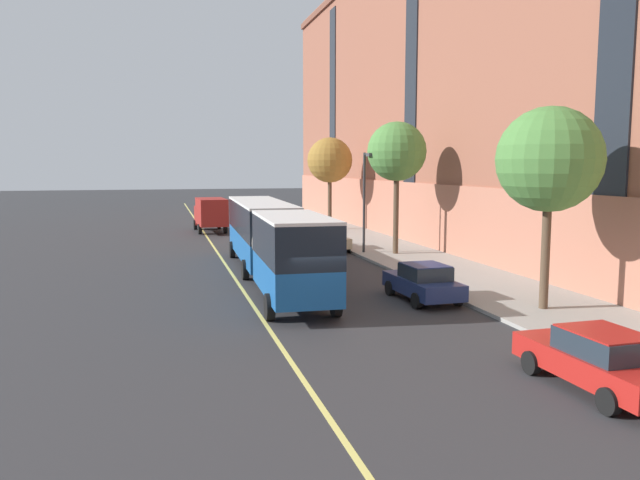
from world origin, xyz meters
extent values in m
plane|color=#303033|center=(0.00, 0.00, 0.00)|extent=(260.00, 260.00, 0.00)
cube|color=#9E9B93|center=(9.14, 3.00, 0.07)|extent=(5.69, 160.00, 0.15)
cube|color=#B67058|center=(11.91, 0.00, 2.20)|extent=(0.14, 110.00, 4.40)
cube|color=#1E232B|center=(11.93, 20.62, 12.61)|extent=(0.10, 2.00, 17.42)
cube|color=#1E232B|center=(11.93, 41.25, 12.61)|extent=(0.10, 2.00, 17.42)
cube|color=#19569E|center=(-0.18, 12.36, 1.28)|extent=(2.82, 11.69, 1.32)
cube|color=black|center=(-0.18, 12.36, 2.74)|extent=(2.83, 11.69, 1.61)
cube|color=silver|center=(-0.18, 12.36, 3.61)|extent=(2.84, 11.69, 0.12)
cube|color=#19232D|center=(-0.02, 18.20, 2.58)|extent=(2.29, 0.14, 1.21)
cube|color=orange|center=(-0.02, 18.21, 3.37)|extent=(1.74, 0.11, 0.28)
cube|color=black|center=(-0.02, 18.22, 0.72)|extent=(2.44, 0.19, 0.24)
cube|color=white|center=(-0.89, 18.24, 0.97)|extent=(0.28, 0.07, 0.18)
cube|color=white|center=(0.85, 18.19, 0.97)|extent=(0.28, 0.07, 0.18)
cylinder|color=#595651|center=(-0.36, 6.05, 2.08)|extent=(2.39, 1.07, 2.36)
cube|color=#19569E|center=(-0.47, 2.30, 1.28)|extent=(2.67, 6.56, 1.32)
cube|color=black|center=(-0.47, 2.30, 2.74)|extent=(2.68, 6.56, 1.61)
cube|color=silver|center=(-0.47, 2.30, 3.61)|extent=(2.69, 6.56, 0.12)
cylinder|color=black|center=(-1.31, 16.46, 0.50)|extent=(0.33, 1.01, 1.00)
cylinder|color=black|center=(1.18, 16.39, 0.50)|extent=(0.33, 1.01, 1.00)
cylinder|color=black|center=(-1.52, 8.90, 0.50)|extent=(0.33, 1.01, 1.00)
cylinder|color=black|center=(0.96, 8.83, 0.50)|extent=(0.33, 1.01, 1.00)
cylinder|color=black|center=(-1.76, 0.55, 0.50)|extent=(0.33, 1.01, 1.00)
cylinder|color=black|center=(0.72, 0.48, 0.50)|extent=(0.33, 1.01, 1.00)
cube|color=#B21E19|center=(4.99, -8.43, 0.64)|extent=(1.95, 4.72, 0.64)
cube|color=#232D38|center=(5.00, -8.67, 1.24)|extent=(1.65, 2.15, 0.56)
cube|color=#B21E19|center=(5.00, -8.67, 1.54)|extent=(1.61, 2.05, 0.04)
cylinder|color=black|center=(4.07, -7.02, 0.32)|extent=(0.24, 0.65, 0.64)
cylinder|color=black|center=(5.83, -6.96, 0.32)|extent=(0.24, 0.65, 0.64)
cylinder|color=black|center=(4.16, -9.91, 0.32)|extent=(0.24, 0.65, 0.64)
cube|color=navy|center=(5.01, 2.32, 0.64)|extent=(2.00, 4.39, 0.64)
cube|color=#232D38|center=(5.01, 2.10, 1.24)|extent=(1.70, 2.01, 0.56)
cube|color=navy|center=(5.01, 2.10, 1.54)|extent=(1.66, 1.92, 0.04)
cylinder|color=black|center=(4.05, 3.63, 0.32)|extent=(0.24, 0.65, 0.64)
cylinder|color=black|center=(5.86, 3.69, 0.32)|extent=(0.24, 0.65, 0.64)
cylinder|color=black|center=(4.15, 0.94, 0.32)|extent=(0.24, 0.65, 0.64)
cylinder|color=black|center=(5.96, 1.01, 0.32)|extent=(0.24, 0.65, 0.64)
cube|color=#BCAD89|center=(5.24, 18.36, 0.64)|extent=(2.01, 4.72, 0.64)
cube|color=#232D38|center=(5.25, 18.12, 1.24)|extent=(1.69, 2.16, 0.56)
cube|color=#BCAD89|center=(5.25, 18.12, 1.54)|extent=(1.65, 2.06, 0.04)
cylinder|color=black|center=(4.29, 19.76, 0.32)|extent=(0.25, 0.65, 0.64)
cylinder|color=black|center=(6.08, 19.83, 0.32)|extent=(0.25, 0.65, 0.64)
cylinder|color=black|center=(4.41, 16.88, 0.32)|extent=(0.25, 0.65, 0.64)
cylinder|color=black|center=(6.19, 16.95, 0.32)|extent=(0.25, 0.65, 0.64)
cube|color=#B7B7BC|center=(5.19, 28.97, 0.64)|extent=(1.82, 4.28, 0.64)
cube|color=#232D38|center=(5.19, 28.76, 1.24)|extent=(1.58, 1.94, 0.56)
cube|color=#B7B7BC|center=(5.19, 28.76, 1.54)|extent=(1.55, 1.85, 0.04)
cylinder|color=black|center=(4.34, 30.30, 0.32)|extent=(0.23, 0.64, 0.64)
cylinder|color=black|center=(6.08, 30.28, 0.32)|extent=(0.23, 0.64, 0.64)
cylinder|color=black|center=(4.31, 27.66, 0.32)|extent=(0.23, 0.64, 0.64)
cylinder|color=black|center=(6.05, 27.64, 0.32)|extent=(0.23, 0.64, 0.64)
cube|color=maroon|center=(-1.38, 30.84, 1.79)|extent=(2.38, 4.65, 2.19)
cube|color=maroon|center=(-1.51, 34.17, 1.25)|extent=(2.16, 1.78, 1.60)
cube|color=#1E2833|center=(-1.55, 35.05, 1.50)|extent=(1.87, 0.16, 0.80)
cylinder|color=black|center=(-2.56, 34.13, 0.42)|extent=(0.29, 0.85, 0.84)
cylinder|color=black|center=(-0.47, 34.21, 0.42)|extent=(0.29, 0.85, 0.84)
cylinder|color=black|center=(-2.40, 30.28, 0.42)|extent=(0.29, 0.85, 0.84)
cylinder|color=black|center=(-0.31, 30.36, 0.42)|extent=(0.29, 0.85, 0.84)
cylinder|color=brown|center=(8.65, -0.78, 2.45)|extent=(0.33, 0.33, 4.59)
sphere|color=#4C843D|center=(8.65, -0.78, 5.83)|extent=(3.95, 3.95, 3.95)
cylinder|color=brown|center=(8.65, 14.76, 2.80)|extent=(0.34, 0.34, 5.31)
sphere|color=#4C843D|center=(8.65, 14.76, 6.46)|extent=(3.63, 3.63, 3.63)
cylinder|color=brown|center=(8.65, 30.30, 2.57)|extent=(0.34, 0.34, 4.85)
sphere|color=olive|center=(8.65, 30.30, 6.06)|extent=(3.84, 3.84, 3.84)
cylinder|color=#2D2D30|center=(6.90, 15.74, 3.27)|extent=(0.16, 0.16, 6.25)
cylinder|color=#2D2D30|center=(6.90, 15.19, 6.30)|extent=(0.10, 1.10, 0.10)
cube|color=#3D3D3F|center=(6.90, 14.64, 6.25)|extent=(0.36, 0.60, 0.20)
cylinder|color=red|center=(6.80, 19.84, 0.43)|extent=(0.24, 0.24, 0.55)
sphere|color=silver|center=(6.80, 19.84, 0.77)|extent=(0.20, 0.20, 0.20)
cylinder|color=silver|center=(6.64, 19.84, 0.48)|extent=(0.10, 0.09, 0.09)
cylinder|color=silver|center=(6.96, 19.84, 0.48)|extent=(0.10, 0.09, 0.09)
cube|color=#E0D66B|center=(-1.99, 3.00, 0.00)|extent=(0.16, 140.00, 0.01)
camera|label=1|loc=(-5.50, -21.36, 5.60)|focal=35.00mm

